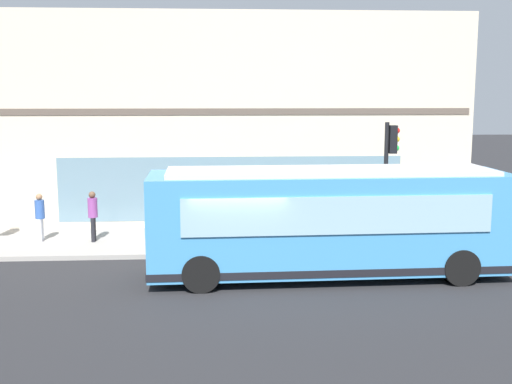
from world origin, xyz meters
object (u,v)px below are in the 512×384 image
(city_bus_nearside, at_px, (328,223))
(pedestrian_near_hydrant, at_px, (303,217))
(pedestrian_by_light_pole, at_px, (93,213))
(fire_hydrant, at_px, (178,222))
(newspaper_vending_box, at_px, (186,233))
(pedestrian_near_building_entrance, at_px, (40,214))
(traffic_light_near_corner, at_px, (390,161))

(city_bus_nearside, height_order, pedestrian_near_hydrant, city_bus_nearside)
(pedestrian_by_light_pole, bearing_deg, fire_hydrant, -65.90)
(pedestrian_by_light_pole, height_order, newspaper_vending_box, pedestrian_by_light_pole)
(pedestrian_near_building_entrance, relative_size, newspaper_vending_box, 1.82)
(pedestrian_near_hydrant, xyz_separation_m, pedestrian_by_light_pole, (0.94, 7.05, 0.06))
(city_bus_nearside, bearing_deg, newspaper_vending_box, 52.69)
(pedestrian_near_hydrant, height_order, pedestrian_by_light_pole, pedestrian_by_light_pole)
(traffic_light_near_corner, relative_size, pedestrian_by_light_pole, 2.37)
(pedestrian_near_hydrant, height_order, pedestrian_near_building_entrance, pedestrian_near_building_entrance)
(fire_hydrant, relative_size, pedestrian_near_building_entrance, 0.45)
(fire_hydrant, bearing_deg, pedestrian_near_building_entrance, 104.00)
(fire_hydrant, distance_m, newspaper_vending_box, 2.20)
(pedestrian_near_hydrant, bearing_deg, pedestrian_by_light_pole, 82.38)
(fire_hydrant, bearing_deg, newspaper_vending_box, -170.34)
(pedestrian_near_building_entrance, bearing_deg, pedestrian_near_hydrant, -96.79)
(city_bus_nearside, distance_m, pedestrian_near_building_entrance, 10.04)
(traffic_light_near_corner, relative_size, newspaper_vending_box, 4.53)
(pedestrian_near_building_entrance, height_order, newspaper_vending_box, pedestrian_near_building_entrance)
(pedestrian_near_hydrant, xyz_separation_m, pedestrian_near_building_entrance, (1.05, 8.83, 0.01))
(traffic_light_near_corner, relative_size, pedestrian_near_hydrant, 2.51)
(pedestrian_near_building_entrance, bearing_deg, fire_hydrant, -76.00)
(fire_hydrant, height_order, pedestrian_by_light_pole, pedestrian_by_light_pole)
(pedestrian_near_hydrant, bearing_deg, fire_hydrant, 62.68)
(city_bus_nearside, height_order, pedestrian_by_light_pole, city_bus_nearside)
(traffic_light_near_corner, relative_size, pedestrian_near_building_entrance, 2.49)
(traffic_light_near_corner, xyz_separation_m, pedestrian_near_hydrant, (0.37, 2.74, -1.91))
(pedestrian_near_hydrant, bearing_deg, city_bus_nearside, -174.92)
(pedestrian_near_building_entrance, xyz_separation_m, newspaper_vending_box, (-1.03, -4.96, -0.49))
(traffic_light_near_corner, distance_m, pedestrian_near_hydrant, 3.36)
(pedestrian_near_hydrant, bearing_deg, traffic_light_near_corner, -97.66)
(pedestrian_by_light_pole, xyz_separation_m, newspaper_vending_box, (-0.92, -3.17, -0.54))
(city_bus_nearside, height_order, newspaper_vending_box, city_bus_nearside)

